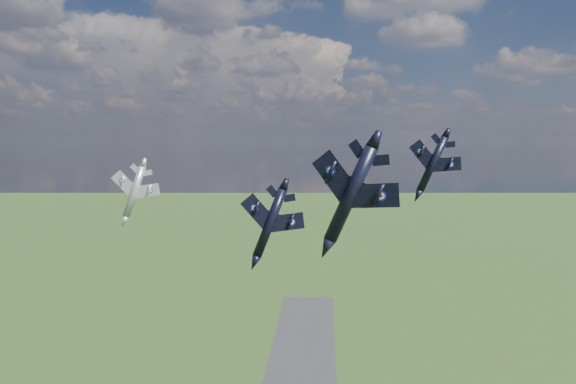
# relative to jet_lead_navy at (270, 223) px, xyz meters

# --- Properties ---
(jet_lead_navy) EXTENTS (12.76, 15.91, 6.59)m
(jet_lead_navy) POSITION_rel_jet_lead_navy_xyz_m (0.00, 0.00, 0.00)
(jet_lead_navy) COLOR black
(jet_right_navy) EXTENTS (16.50, 19.08, 7.77)m
(jet_right_navy) POSITION_rel_jet_lead_navy_xyz_m (10.89, -17.80, 5.93)
(jet_right_navy) COLOR black
(jet_high_navy) EXTENTS (11.33, 14.41, 6.36)m
(jet_high_navy) POSITION_rel_jet_lead_navy_xyz_m (25.80, 13.64, 8.11)
(jet_high_navy) COLOR black
(jet_left_silver) EXTENTS (11.55, 14.60, 5.89)m
(jet_left_silver) POSITION_rel_jet_lead_navy_xyz_m (-27.14, 20.07, 2.64)
(jet_left_silver) COLOR #B5B7C1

